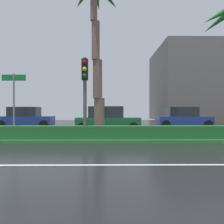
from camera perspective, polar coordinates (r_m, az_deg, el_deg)
name	(u,v)px	position (r m, az deg, el deg)	size (l,w,h in m)	color
ground_plane	(24,137)	(14.36, -20.38, -5.65)	(90.00, 42.00, 0.10)	black
median_strip	(17,137)	(13.42, -21.84, -5.56)	(85.50, 4.00, 0.15)	#2D6B33
median_hedge	(5,132)	(12.09, -24.26, -4.46)	(76.50, 0.70, 0.60)	#1E6028
palm_tree_centre_left	(95,6)	(13.08, -4.14, 23.99)	(3.67, 3.65, 8.29)	brown
traffic_signal_median_right	(85,83)	(11.06, -6.52, 6.93)	(0.28, 0.43, 3.74)	#4C4C47
street_name_sign	(14,97)	(11.86, -22.44, 3.33)	(1.10, 0.08, 3.00)	slate
car_in_traffic_leading	(26,118)	(20.59, -19.95, -1.33)	(4.30, 2.02, 1.72)	navy
car_in_traffic_second	(107,119)	(16.22, -1.10, -1.80)	(4.30, 2.02, 1.72)	#195133
car_in_traffic_third	(183,118)	(20.21, 16.65, -1.36)	(4.30, 2.02, 1.72)	navy
building_far_right	(222,85)	(37.79, 24.78, 5.89)	(18.69, 12.79, 10.06)	#605B59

